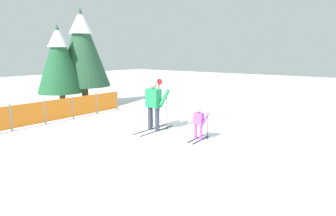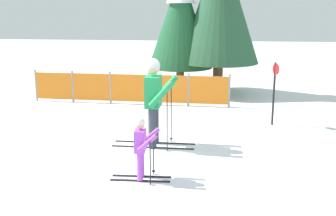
# 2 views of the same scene
# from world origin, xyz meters

# --- Properties ---
(ground_plane) EXTENTS (60.00, 60.00, 0.00)m
(ground_plane) POSITION_xyz_m (0.00, 0.00, 0.00)
(ground_plane) COLOR white
(skier_adult) EXTENTS (1.76, 0.78, 1.86)m
(skier_adult) POSITION_xyz_m (0.21, 0.27, 1.11)
(skier_adult) COLOR black
(skier_adult) RESTS_ON ground_plane
(skier_child) EXTENTS (1.03, 0.53, 1.09)m
(skier_child) POSITION_xyz_m (0.26, -1.56, 0.63)
(skier_child) COLOR black
(skier_child) RESTS_ON ground_plane
(safety_fence) EXTENTS (6.07, 0.24, 0.99)m
(safety_fence) POSITION_xyz_m (-1.15, 4.17, 0.49)
(safety_fence) COLOR gray
(safety_fence) RESTS_ON ground_plane
(conifer_far) EXTENTS (2.20, 2.20, 4.08)m
(conifer_far) POSITION_xyz_m (0.22, 6.20, 2.52)
(conifer_far) COLOR #4C3823
(conifer_far) RESTS_ON ground_plane
(conifer_near) EXTENTS (2.69, 2.69, 5.00)m
(conifer_near) POSITION_xyz_m (1.52, 6.19, 3.09)
(conifer_near) COLOR #4C3823
(conifer_near) RESTS_ON ground_plane
(trail_marker) EXTENTS (0.13, 0.26, 1.57)m
(trail_marker) POSITION_xyz_m (2.90, 2.24, 0.96)
(trail_marker) COLOR black
(trail_marker) RESTS_ON ground_plane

